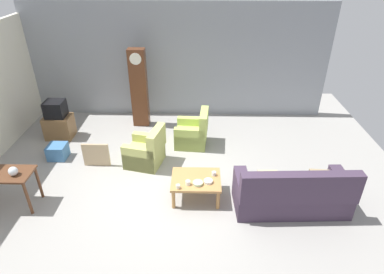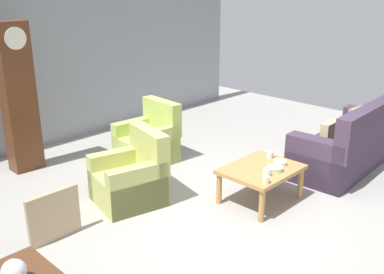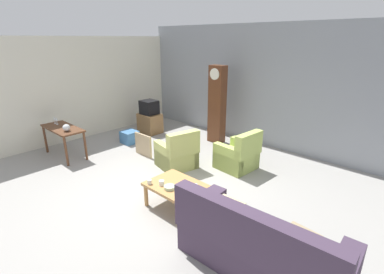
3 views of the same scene
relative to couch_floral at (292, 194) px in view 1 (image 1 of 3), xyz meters
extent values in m
plane|color=#999691|center=(-2.37, 0.61, -0.35)|extent=(10.40, 10.40, 0.00)
cube|color=gray|center=(-2.37, 4.21, 1.25)|extent=(8.40, 0.16, 3.20)
cube|color=#423347|center=(0.00, 0.07, -0.13)|extent=(2.13, 0.93, 0.44)
cube|color=#423347|center=(0.01, -0.29, 0.39)|extent=(2.11, 0.29, 0.60)
cube|color=#423347|center=(0.93, 0.11, -0.01)|extent=(0.28, 0.85, 0.68)
cube|color=#423347|center=(-0.93, 0.03, -0.01)|extent=(0.28, 0.85, 0.68)
cube|color=#9E8966|center=(0.47, 0.14, 0.27)|extent=(0.37, 0.15, 0.36)
cube|color=#C6B284|center=(-0.48, 0.10, 0.27)|extent=(0.36, 0.13, 0.36)
cube|color=#B7BC66|center=(-3.00, 1.48, -0.15)|extent=(0.92, 0.92, 0.40)
cube|color=#B7BC66|center=(-2.69, 1.40, 0.31)|extent=(0.35, 0.78, 0.52)
cube|color=#B7BC66|center=(-2.93, 1.77, -0.05)|extent=(0.78, 0.33, 0.60)
cube|color=#B7BC66|center=(-3.07, 1.18, -0.05)|extent=(0.78, 0.33, 0.60)
cube|color=#B2C860|center=(-1.95, 2.36, -0.15)|extent=(0.82, 0.82, 0.40)
cube|color=#B2C860|center=(-1.63, 2.33, 0.31)|extent=(0.24, 0.77, 0.52)
cube|color=#B2C860|center=(-1.93, 2.65, -0.05)|extent=(0.77, 0.22, 0.60)
cube|color=#B2C860|center=(-1.97, 2.06, -0.05)|extent=(0.77, 0.22, 0.60)
cube|color=#B27F47|center=(-1.80, 0.31, 0.08)|extent=(0.96, 0.76, 0.05)
cylinder|color=#B27F47|center=(-2.22, -0.02, -0.15)|extent=(0.07, 0.07, 0.40)
cylinder|color=#B27F47|center=(-1.38, -0.02, -0.15)|extent=(0.07, 0.07, 0.40)
cylinder|color=#B27F47|center=(-2.22, 0.63, -0.15)|extent=(0.07, 0.07, 0.40)
cylinder|color=#B27F47|center=(-1.38, 0.63, -0.15)|extent=(0.07, 0.07, 0.40)
cylinder|color=#56331E|center=(-4.88, -0.23, 0.01)|extent=(0.06, 0.06, 0.72)
cylinder|color=#56331E|center=(-4.88, 0.24, 0.01)|extent=(0.06, 0.06, 0.72)
cube|color=#562D19|center=(-3.37, 3.43, 0.72)|extent=(0.44, 0.28, 2.15)
cylinder|color=silver|center=(-3.37, 3.27, 1.58)|extent=(0.30, 0.02, 0.30)
cube|color=brown|center=(-5.41, 2.65, -0.05)|extent=(0.68, 0.52, 0.60)
cube|color=black|center=(-5.41, 2.65, 0.46)|extent=(0.48, 0.44, 0.42)
cube|color=tan|center=(-4.08, 1.36, -0.07)|extent=(0.60, 0.05, 0.56)
cube|color=teal|center=(-5.09, 1.66, -0.18)|extent=(0.42, 0.40, 0.34)
sphere|color=silver|center=(-5.11, -0.05, 0.49)|extent=(0.17, 0.17, 0.17)
cylinder|color=white|center=(-1.95, 0.12, 0.14)|extent=(0.09, 0.09, 0.09)
cylinder|color=silver|center=(-1.45, 0.43, 0.14)|extent=(0.08, 0.08, 0.08)
cylinder|color=beige|center=(-2.13, 0.01, 0.14)|extent=(0.08, 0.08, 0.08)
cylinder|color=white|center=(-1.56, 0.20, 0.13)|extent=(0.17, 0.17, 0.05)
cylinder|color=#B2C69E|center=(-1.76, 0.13, 0.13)|extent=(0.19, 0.19, 0.05)
camera|label=1|loc=(-1.77, -4.73, 3.95)|focal=30.27mm
camera|label=2|loc=(-6.07, -2.61, 2.30)|focal=41.57mm
camera|label=3|loc=(1.33, -2.63, 2.48)|focal=26.33mm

